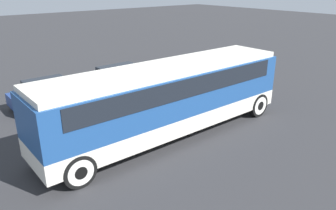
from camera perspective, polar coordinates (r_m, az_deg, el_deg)
The scene contains 4 objects.
ground_plane at distance 14.35m, azimuth 0.00°, elevation -5.23°, with size 120.00×120.00×0.00m, color #2D2D30.
tour_bus at distance 13.68m, azimuth 0.31°, elevation 2.01°, with size 11.47×2.61×3.11m.
parked_car_near at distance 18.54m, azimuth -19.88°, elevation 1.99°, with size 4.07×1.93×1.43m.
parked_car_mid at distance 20.30m, azimuth -8.10°, elevation 4.69°, with size 4.56×1.80×1.48m.
Camera 1 is at (-8.15, -9.98, 6.31)m, focal length 35.00 mm.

